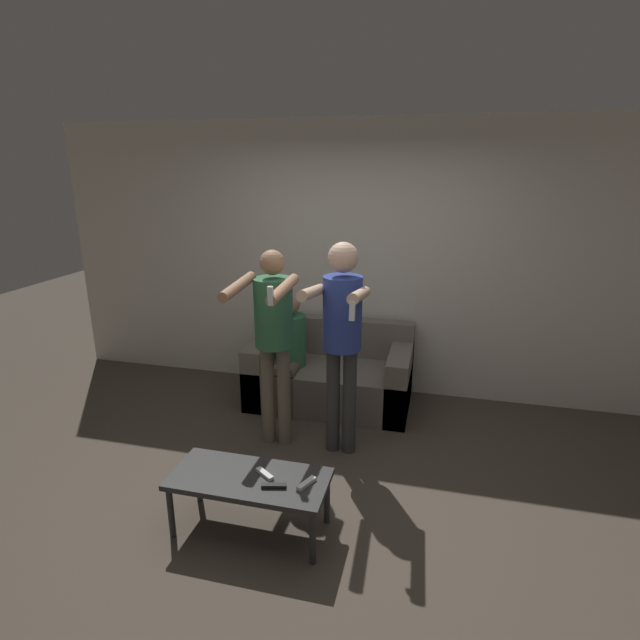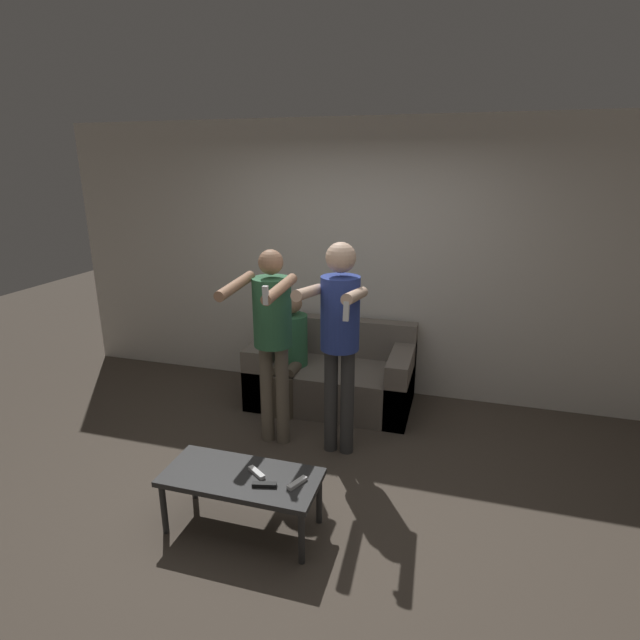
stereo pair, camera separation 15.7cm
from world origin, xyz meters
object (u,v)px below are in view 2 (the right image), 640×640
object	(u,v)px
remote_far	(257,473)
person_seated	(290,347)
remote_near	(264,485)
coffee_table	(241,481)
person_standing_right	(339,327)
person_standing_left	(272,327)
remote_mid	(297,483)
couch	(333,376)

from	to	relation	value
remote_far	person_seated	bearing A→B (deg)	102.36
remote_near	person_seated	bearing A→B (deg)	104.54
coffee_table	person_seated	bearing A→B (deg)	99.20
person_standing_right	remote_far	distance (m)	1.25
person_standing_left	remote_far	xyz separation A→B (m)	(0.28, -1.01, -0.63)
remote_near	remote_mid	bearing A→B (deg)	21.12
coffee_table	remote_far	world-z (taller)	remote_far
person_standing_left	remote_near	world-z (taller)	person_standing_left
remote_mid	person_standing_right	bearing A→B (deg)	90.19
remote_mid	remote_far	world-z (taller)	same
person_standing_right	remote_far	world-z (taller)	person_standing_right
person_standing_left	remote_mid	world-z (taller)	person_standing_left
couch	remote_far	size ratio (longest dim) A/B	10.78
person_standing_right	remote_mid	world-z (taller)	person_standing_right
coffee_table	remote_near	distance (m)	0.21
person_standing_right	person_seated	xyz separation A→B (m)	(-0.65, 0.69, -0.48)
remote_mid	couch	bearing A→B (deg)	98.37
person_seated	remote_far	distance (m)	1.76
person_seated	remote_far	world-z (taller)	person_seated
person_seated	coffee_table	size ratio (longest dim) A/B	1.12
remote_mid	remote_far	size ratio (longest dim) A/B	1.05
couch	person_seated	distance (m)	0.53
person_standing_left	remote_mid	size ratio (longest dim) A/B	10.91
remote_near	couch	bearing A→B (deg)	92.74
remote_near	remote_mid	xyz separation A→B (m)	(0.19, 0.07, 0.00)
person_seated	remote_near	distance (m)	1.88
remote_far	remote_mid	bearing A→B (deg)	-6.23
coffee_table	remote_near	xyz separation A→B (m)	(0.19, -0.07, 0.05)
couch	remote_far	bearing A→B (deg)	-90.01
person_seated	remote_mid	world-z (taller)	person_seated
remote_near	person_standing_left	bearing A→B (deg)	108.47
couch	person_seated	world-z (taller)	person_seated
remote_near	remote_mid	size ratio (longest dim) A/B	1.02
couch	remote_far	distance (m)	1.89
couch	remote_mid	xyz separation A→B (m)	(0.28, -1.91, 0.13)
remote_far	person_standing_right	bearing A→B (deg)	74.66
couch	remote_near	xyz separation A→B (m)	(0.09, -1.98, 0.13)
person_standing_right	person_seated	world-z (taller)	person_standing_right
person_standing_right	coffee_table	bearing A→B (deg)	-109.42
coffee_table	remote_far	distance (m)	0.11
person_standing_right	remote_near	world-z (taller)	person_standing_right
person_seated	coffee_table	xyz separation A→B (m)	(0.28, -1.74, -0.25)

